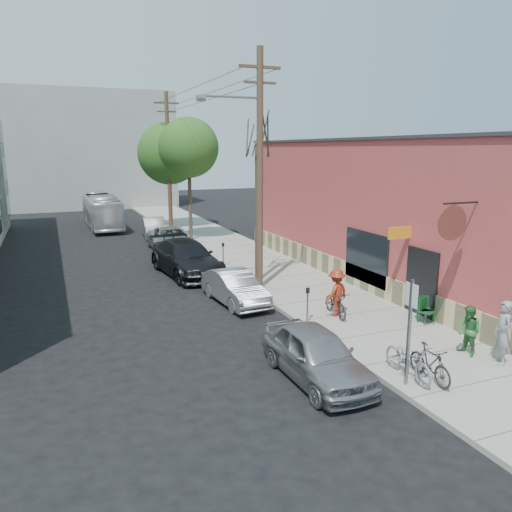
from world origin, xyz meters
name	(u,v)px	position (x,y,z in m)	size (l,w,h in m)	color
ground	(246,333)	(0.00, 0.00, 0.00)	(120.00, 120.00, 0.00)	black
sidewalk	(246,257)	(4.25, 11.00, 0.07)	(4.50, 58.00, 0.15)	#98988D
cafe_building	(382,209)	(8.99, 4.99, 3.30)	(6.60, 20.20, 6.61)	#AD4140
end_cap_building	(85,150)	(-2.00, 42.00, 6.00)	(18.00, 8.00, 12.00)	#989894
sign_post	(410,323)	(2.35, -5.35, 1.83)	(0.07, 0.45, 2.80)	slate
parking_meter_near	(308,299)	(2.25, -0.15, 0.98)	(0.14, 0.14, 1.24)	slate
parking_meter_far	(223,251)	(2.25, 9.05, 0.98)	(0.14, 0.14, 1.24)	slate
utility_pole_near	(259,166)	(2.39, 4.65, 5.41)	(3.57, 0.28, 10.00)	#503A28
utility_pole_far	(168,160)	(2.45, 21.96, 5.34)	(1.80, 0.28, 10.00)	#503A28
tree_bare	(258,216)	(2.80, 5.74, 3.14)	(0.24, 0.24, 5.97)	#44392C
tree_leafy_mid	(189,148)	(2.80, 17.46, 6.19)	(3.92, 3.92, 8.02)	#44392C
tree_leafy_far	(169,153)	(2.80, 23.27, 5.80)	(4.73, 4.73, 8.02)	#44392C
patio_chair_a	(425,310)	(6.11, -1.70, 0.59)	(0.50, 0.50, 0.88)	#12411E
patio_chair_b	(426,311)	(6.00, -1.88, 0.59)	(0.50, 0.50, 0.88)	#12411E
patron_grey	(503,332)	(5.68, -5.31, 1.07)	(0.67, 0.44, 1.84)	gray
patron_green	(469,331)	(5.26, -4.51, 0.90)	(0.73, 0.57, 1.50)	#2A6A31
cyclist	(336,293)	(3.55, 0.07, 1.01)	(1.11, 0.64, 1.72)	maroon
cyclist_bike	(336,303)	(3.55, 0.07, 0.61)	(0.61, 1.75, 0.92)	black
parked_bike_a	(430,363)	(3.05, -5.42, 0.64)	(0.46, 1.62, 0.97)	black
parked_bike_b	(408,359)	(2.67, -5.02, 0.65)	(0.66, 1.89, 0.99)	slate
car_0	(316,354)	(0.49, -3.93, 0.71)	(1.68, 4.19, 1.43)	gray
car_1	(235,287)	(0.80, 3.30, 0.66)	(1.40, 4.01, 1.32)	#919498
car_2	(186,258)	(0.20, 8.69, 0.84)	(2.35, 5.78, 1.68)	black
car_3	(171,240)	(0.80, 14.68, 0.72)	(2.40, 5.20, 1.45)	#A8ACAF
car_4	(154,228)	(0.80, 19.89, 0.69)	(1.47, 4.21, 1.39)	#93959A
bus	(102,211)	(-2.09, 26.19, 1.29)	(2.17, 9.28, 2.58)	white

